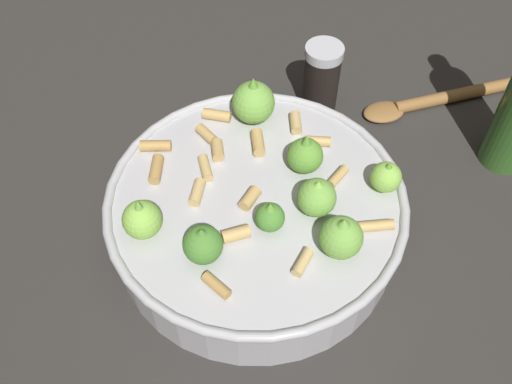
{
  "coord_description": "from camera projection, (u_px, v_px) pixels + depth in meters",
  "views": [
    {
      "loc": [
        -0.26,
        0.21,
        0.51
      ],
      "look_at": [
        0.0,
        0.0,
        0.07
      ],
      "focal_mm": 40.49,
      "sensor_mm": 36.0,
      "label": 1
    }
  ],
  "objects": [
    {
      "name": "cooking_pan",
      "position": [
        257.0,
        212.0,
        0.58
      ],
      "size": [
        0.3,
        0.3,
        0.12
      ],
      "color": "#B7B7BC",
      "rests_on": "ground"
    },
    {
      "name": "ground_plane",
      "position": [
        256.0,
        234.0,
        0.61
      ],
      "size": [
        2.4,
        2.4,
        0.0
      ],
      "primitive_type": "plane",
      "color": "#2D2B28"
    },
    {
      "name": "wooden_spoon",
      "position": [
        444.0,
        98.0,
        0.73
      ],
      "size": [
        0.12,
        0.24,
        0.02
      ],
      "color": "olive",
      "rests_on": "ground"
    },
    {
      "name": "pepper_shaker",
      "position": [
        321.0,
        79.0,
        0.69
      ],
      "size": [
        0.04,
        0.04,
        0.09
      ],
      "color": "black",
      "rests_on": "ground"
    }
  ]
}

